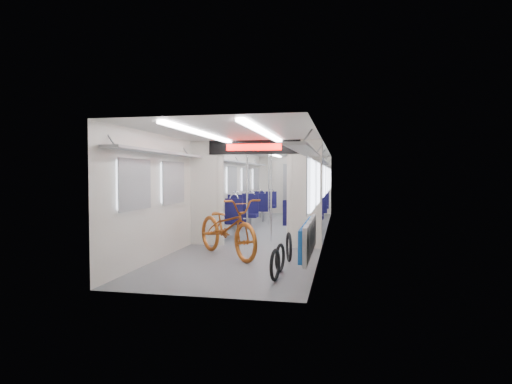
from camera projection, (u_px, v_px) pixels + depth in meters
carriage at (268, 177)px, 11.02m from camera, size 12.00×12.02×2.31m
bicycle at (227, 227)px, 8.11m from camera, size 2.01×2.06×1.12m
flip_bench at (309, 237)px, 6.68m from camera, size 0.12×2.13×0.54m
bike_hoop_a at (275, 267)px, 6.23m from camera, size 0.10×0.48×0.48m
bike_hoop_b at (280, 259)px, 6.81m from camera, size 0.11×0.47×0.46m
bike_hoop_c at (289, 248)px, 7.63m from camera, size 0.18×0.53×0.53m
seat_bay_near_left at (235, 213)px, 11.38m from camera, size 0.91×2.06×1.10m
seat_bay_near_right at (305, 215)px, 10.98m from camera, size 0.88×1.95×1.06m
seat_bay_far_left at (260, 204)px, 14.96m from camera, size 0.88×1.91×1.05m
seat_bay_far_right at (314, 204)px, 14.56m from camera, size 0.95×2.25×1.15m
stanchion_near_left at (247, 192)px, 10.20m from camera, size 0.05×0.05×2.30m
stanchion_near_right at (271, 192)px, 9.94m from camera, size 0.04×0.04×2.30m
stanchion_far_left at (269, 188)px, 13.39m from camera, size 0.04×0.04×2.30m
stanchion_far_right at (290, 188)px, 13.16m from camera, size 0.04×0.04×2.30m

